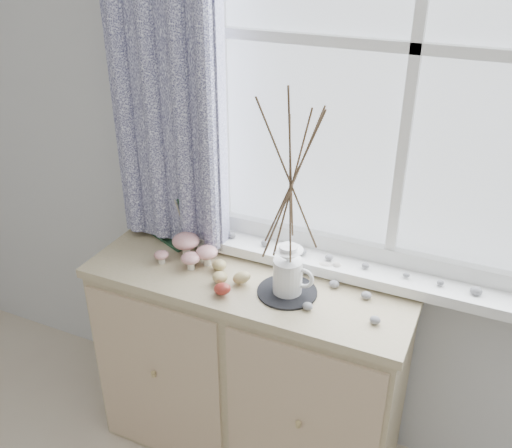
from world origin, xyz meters
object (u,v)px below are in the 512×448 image
object	(u,v)px
sideboard	(249,366)
toadstool_cluster	(190,248)
twig_pitcher	(291,177)
botanical_book	(164,216)

from	to	relation	value
sideboard	toadstool_cluster	distance (m)	0.54
sideboard	twig_pitcher	bearing A→B (deg)	-11.81
sideboard	botanical_book	size ratio (longest dim) A/B	3.93
twig_pitcher	toadstool_cluster	bearing A→B (deg)	172.61
botanical_book	twig_pitcher	bearing A→B (deg)	10.54
toadstool_cluster	twig_pitcher	bearing A→B (deg)	-5.71
botanical_book	toadstool_cluster	distance (m)	0.21
sideboard	toadstool_cluster	bearing A→B (deg)	178.44
sideboard	botanical_book	bearing A→B (deg)	165.46
sideboard	botanical_book	xyz separation A→B (m)	(-0.42, 0.11, 0.53)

